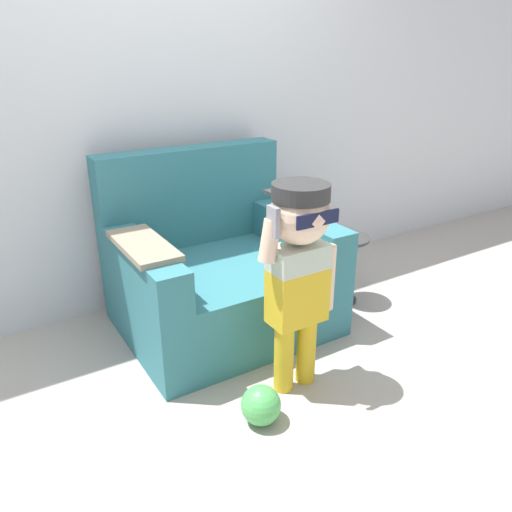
# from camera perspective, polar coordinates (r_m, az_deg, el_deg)

# --- Properties ---
(ground_plane) EXTENTS (10.00, 10.00, 0.00)m
(ground_plane) POSITION_cam_1_polar(r_m,az_deg,el_deg) (2.87, -3.99, -9.93)
(ground_plane) COLOR #ADA89E
(wall_back) EXTENTS (10.00, 0.05, 2.60)m
(wall_back) POSITION_cam_1_polar(r_m,az_deg,el_deg) (3.12, -11.59, 17.80)
(wall_back) COLOR silver
(wall_back) RESTS_ON ground_plane
(armchair) EXTENTS (1.16, 0.97, 1.00)m
(armchair) POSITION_cam_1_polar(r_m,az_deg,el_deg) (2.94, -4.39, -1.80)
(armchair) COLOR teal
(armchair) RESTS_ON ground_plane
(person_child) EXTENTS (0.42, 0.31, 1.02)m
(person_child) POSITION_cam_1_polar(r_m,az_deg,el_deg) (2.23, 4.94, -0.21)
(person_child) COLOR gold
(person_child) RESTS_ON ground_plane
(side_table) EXTENTS (0.29, 0.29, 0.45)m
(side_table) POSITION_cam_1_polar(r_m,az_deg,el_deg) (3.24, 10.06, -0.76)
(side_table) COLOR #333333
(side_table) RESTS_ON ground_plane
(toy_ball) EXTENTS (0.18, 0.18, 0.18)m
(toy_ball) POSITION_cam_1_polar(r_m,az_deg,el_deg) (2.29, 0.57, -16.67)
(toy_ball) COLOR #4CB256
(toy_ball) RESTS_ON ground_plane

